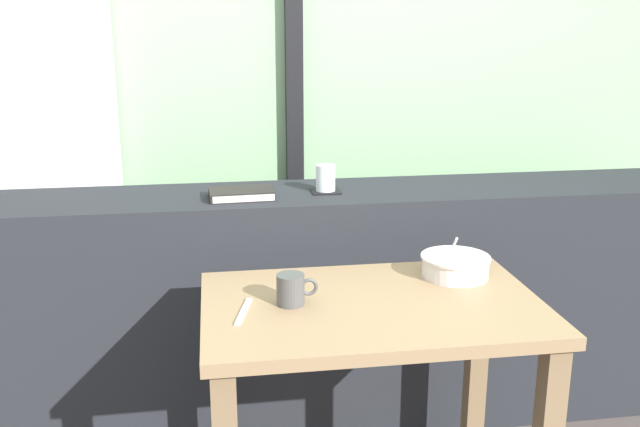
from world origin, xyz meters
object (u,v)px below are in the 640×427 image
Objects in this scene: breakfast_table at (371,350)px; soup_bowl at (455,266)px; coaster_square at (326,191)px; ceramic_mug at (291,289)px; closed_book at (241,194)px; fork_utensil at (244,311)px; juice_glass at (326,179)px.

soup_bowl is (0.29, 0.16, 0.18)m from breakfast_table.
coaster_square is 0.66m from ceramic_mug.
coaster_square is 0.48× the size of soup_bowl.
closed_book reaches higher than ceramic_mug.
closed_book reaches higher than breakfast_table.
soup_bowl reaches higher than breakfast_table.
closed_book reaches higher than soup_bowl.
juice_glass is at bearing 77.47° from fork_utensil.
coaster_square is at bearing 122.97° from soup_bowl.
fork_utensil is at bearing -164.50° from ceramic_mug.
closed_book is at bearing 118.58° from breakfast_table.
closed_book is 0.77m from soup_bowl.
closed_book is at bearing 100.26° from ceramic_mug.
soup_bowl is (0.61, -0.44, -0.14)m from closed_book.
closed_book is 0.64m from fork_utensil.
soup_bowl is at bearing 15.34° from ceramic_mug.
juice_glass is (-0.03, 0.64, 0.34)m from breakfast_table.
breakfast_table is at bearing -87.65° from juice_glass.
coaster_square is 0.04m from juice_glass.
coaster_square is at bearing 72.74° from ceramic_mug.
soup_bowl is at bearing -35.69° from closed_book.
juice_glass reaches higher than ceramic_mug.
closed_book is at bearing 144.31° from soup_bowl.
closed_book reaches higher than coaster_square.
soup_bowl reaches higher than fork_utensil.
coaster_square is 1.08× the size of juice_glass.
coaster_square is at bearing 92.35° from breakfast_table.
juice_glass is 0.44× the size of soup_bowl.
coaster_square is at bearing 8.41° from closed_book.
coaster_square is 0.59× the size of fork_utensil.
juice_glass is at bearing 122.97° from soup_bowl.
breakfast_table is 0.29m from ceramic_mug.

